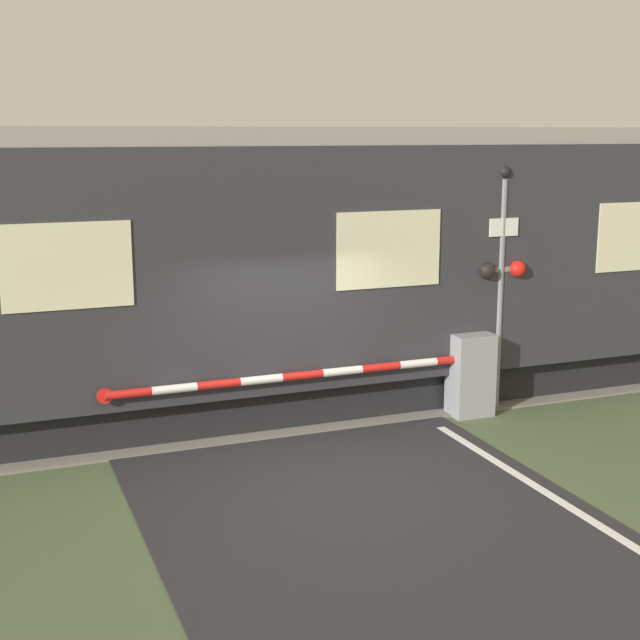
{
  "coord_description": "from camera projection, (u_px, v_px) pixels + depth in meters",
  "views": [
    {
      "loc": [
        -3.76,
        -9.35,
        4.04
      ],
      "look_at": [
        0.71,
        2.01,
        1.46
      ],
      "focal_mm": 50.0,
      "sensor_mm": 36.0,
      "label": 1
    }
  ],
  "objects": [
    {
      "name": "ground_plane",
      "position": [
        326.0,
        475.0,
        10.69
      ],
      "size": [
        80.0,
        80.0,
        0.0
      ],
      "primitive_type": "plane",
      "color": "#475638"
    },
    {
      "name": "crossing_barrier",
      "position": [
        444.0,
        375.0,
        12.69
      ],
      "size": [
        5.59,
        0.44,
        1.21
      ],
      "color": "gray",
      "rests_on": "ground_plane"
    },
    {
      "name": "track_bed",
      "position": [
        252.0,
        403.0,
        13.43
      ],
      "size": [
        36.0,
        3.2,
        0.13
      ],
      "color": "slate",
      "rests_on": "ground_plane"
    },
    {
      "name": "signal_post",
      "position": [
        501.0,
        274.0,
        12.84
      ],
      "size": [
        0.81,
        0.26,
        3.57
      ],
      "color": "gray",
      "rests_on": "ground_plane"
    },
    {
      "name": "train",
      "position": [
        345.0,
        262.0,
        13.54
      ],
      "size": [
        15.41,
        3.05,
        4.1
      ],
      "color": "black",
      "rests_on": "ground_plane"
    }
  ]
}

